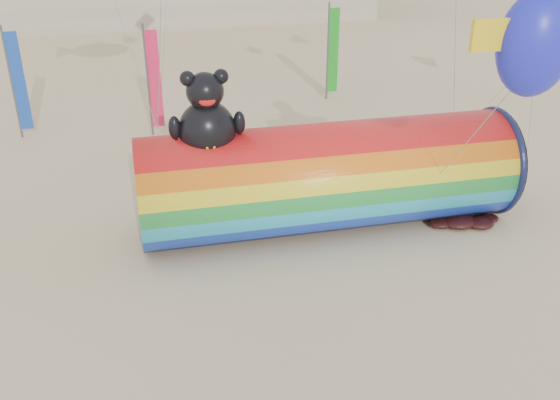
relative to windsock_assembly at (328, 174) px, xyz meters
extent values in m
plane|color=#CCB58C|center=(-2.71, -3.92, -1.93)|extent=(160.00, 160.00, 0.00)
cylinder|color=red|center=(0.01, 0.00, -0.10)|extent=(12.55, 3.66, 3.66)
torus|color=#0F1438|center=(6.16, 0.00, -0.10)|extent=(0.25, 3.84, 3.84)
cylinder|color=black|center=(6.31, 0.00, -0.10)|extent=(0.06, 3.62, 3.62)
ellipsoid|color=black|center=(-3.96, 0.00, 1.89)|extent=(1.79, 1.60, 1.88)
ellipsoid|color=yellow|center=(-3.96, -0.57, 1.79)|extent=(0.92, 0.40, 0.81)
sphere|color=black|center=(-3.96, 0.00, 3.14)|extent=(1.15, 1.15, 1.15)
sphere|color=black|center=(-4.46, 0.00, 3.56)|extent=(0.46, 0.46, 0.46)
sphere|color=black|center=(-3.46, 0.00, 3.56)|extent=(0.46, 0.46, 0.46)
ellipsoid|color=red|center=(-3.96, -0.47, 2.99)|extent=(0.51, 0.18, 0.32)
ellipsoid|color=black|center=(-4.95, -0.10, 2.10)|extent=(0.38, 0.38, 0.75)
ellipsoid|color=black|center=(-2.97, -0.10, 2.10)|extent=(0.38, 0.38, 0.75)
imported|color=#515458|center=(4.67, -0.06, -1.00)|extent=(0.68, 0.45, 1.85)
ellipsoid|color=#3C0F0B|center=(4.44, -1.19, -1.72)|extent=(1.17, 0.99, 0.41)
ellipsoid|color=#3C0F0B|center=(5.14, -1.39, -1.76)|extent=(0.99, 0.84, 0.34)
ellipsoid|color=#3C0F0B|center=(3.84, -1.04, -1.77)|extent=(0.91, 0.77, 0.32)
ellipsoid|color=#3C0F0B|center=(4.74, -0.79, -1.79)|extent=(0.78, 0.66, 0.27)
ellipsoid|color=#3C0F0B|center=(5.64, -1.09, -1.80)|extent=(0.73, 0.62, 0.25)
cylinder|color=#59595E|center=(-11.46, 11.40, 0.67)|extent=(0.10, 0.10, 5.20)
cube|color=#1744AE|center=(-11.15, 11.40, 0.72)|extent=(0.56, 0.06, 4.50)
cylinder|color=#59595E|center=(-5.44, 10.33, 0.67)|extent=(0.10, 0.10, 5.20)
cube|color=#EB2150|center=(-5.13, 10.33, 0.72)|extent=(0.56, 0.06, 4.50)
cylinder|color=#59595E|center=(4.23, 13.85, 0.67)|extent=(0.10, 0.10, 5.20)
cube|color=#179B1F|center=(4.54, 13.85, 0.72)|extent=(0.56, 0.06, 4.50)
ellipsoid|color=#1D23D1|center=(2.51, -6.35, 5.62)|extent=(1.74, 1.35, 2.32)
camera|label=1|loc=(-5.90, -18.19, 8.64)|focal=40.00mm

